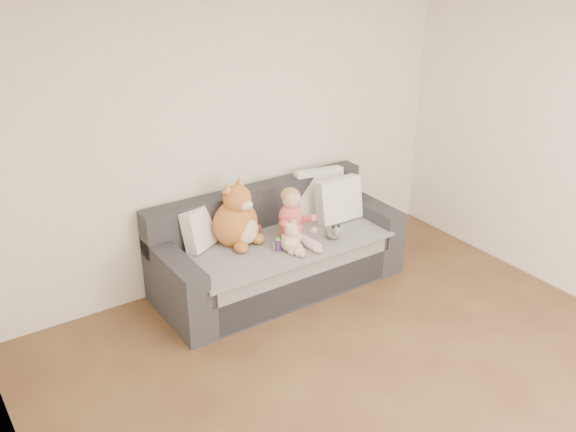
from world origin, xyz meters
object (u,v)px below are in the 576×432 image
object	(u,v)px
plush_cat	(237,220)
teddy_bear	(291,239)
toddler	(293,219)
sofa	(276,253)
sippy_cup	(278,243)

from	to	relation	value
plush_cat	teddy_bear	world-z (taller)	plush_cat
toddler	teddy_bear	world-z (taller)	toddler
sofa	sippy_cup	distance (m)	0.33
plush_cat	teddy_bear	xyz separation A→B (m)	(0.31, -0.38, -0.11)
sofa	toddler	bearing A→B (deg)	-57.67
sofa	sippy_cup	world-z (taller)	sofa
sofa	sippy_cup	xyz separation A→B (m)	(-0.12, -0.21, 0.23)
plush_cat	sippy_cup	xyz separation A→B (m)	(0.22, -0.30, -0.16)
teddy_bear	sippy_cup	xyz separation A→B (m)	(-0.08, 0.08, -0.05)
toddler	sippy_cup	distance (m)	0.26
sippy_cup	sofa	bearing A→B (deg)	61.27
toddler	sippy_cup	bearing A→B (deg)	-152.00
teddy_bear	sippy_cup	world-z (taller)	teddy_bear
sofa	sippy_cup	size ratio (longest dim) A/B	17.45
sofa	sippy_cup	bearing A→B (deg)	-118.73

